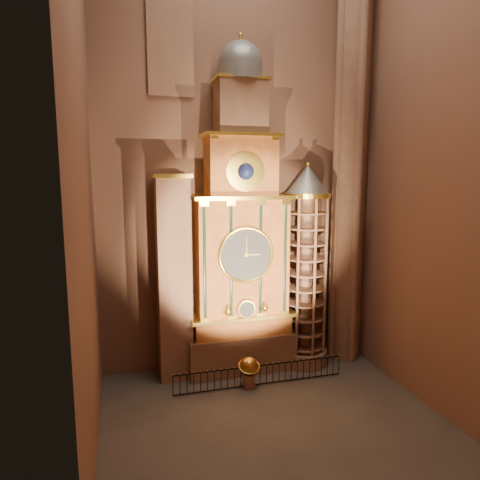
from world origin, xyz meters
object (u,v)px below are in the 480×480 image
object	(u,v)px
celestial_globe	(249,370)
iron_railing	(260,375)
astronomical_clock	(241,244)
stair_turret	(306,268)
portrait_tower	(174,278)

from	to	relation	value
celestial_globe	iron_railing	bearing A→B (deg)	0.09
astronomical_clock	stair_turret	distance (m)	3.78
astronomical_clock	celestial_globe	bearing A→B (deg)	-94.72
portrait_tower	iron_railing	size ratio (longest dim) A/B	1.21
portrait_tower	celestial_globe	size ratio (longest dim) A/B	6.72
iron_railing	celestial_globe	bearing A→B (deg)	-179.91
stair_turret	iron_railing	size ratio (longest dim) A/B	1.28
stair_turret	celestial_globe	world-z (taller)	stair_turret
astronomical_clock	celestial_globe	distance (m)	6.14
stair_turret	astronomical_clock	bearing A→B (deg)	175.70
stair_turret	iron_railing	xyz separation A→B (m)	(-3.11, -1.84, -4.72)
astronomical_clock	celestial_globe	size ratio (longest dim) A/B	11.01
stair_turret	celestial_globe	size ratio (longest dim) A/B	7.12
portrait_tower	astronomical_clock	bearing A→B (deg)	-0.29
stair_turret	iron_railing	world-z (taller)	stair_turret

